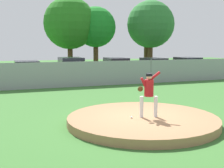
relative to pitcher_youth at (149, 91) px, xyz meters
name	(u,v)px	position (x,y,z in m)	size (l,w,h in m)	color
ground_plane	(93,97)	(-0.13, 6.17, -1.21)	(80.00, 80.00, 0.00)	#386B2D
asphalt_strip	(62,80)	(-0.13, 14.67, -1.20)	(44.00, 7.00, 0.01)	#2B2B2D
pitchers_mound	(142,120)	(-0.13, 0.17, -1.07)	(5.27, 5.27, 0.28)	#99704C
pitcher_youth	(149,91)	(0.00, 0.00, 0.00)	(0.82, 0.32, 1.59)	silver
baseball	(132,117)	(-0.61, 0.05, -0.89)	(0.07, 0.07, 0.07)	white
chainlink_fence	(75,74)	(-0.13, 10.17, -0.37)	(28.38, 0.07, 1.78)	gray
parked_car_silver	(71,69)	(0.66, 14.74, -0.37)	(2.08, 4.73, 1.76)	#B7BABF
parked_car_burgundy	(153,67)	(8.13, 14.56, -0.43)	(1.89, 4.50, 1.62)	maroon
parked_car_navy	(187,66)	(11.65, 14.45, -0.43)	(2.00, 4.23, 1.63)	#161E4C
parked_car_charcoal	(27,71)	(-2.80, 14.72, -0.46)	(2.00, 4.26, 1.55)	#232328
parked_car_red	(116,68)	(4.52, 14.54, -0.40)	(2.01, 4.67, 1.69)	#A81919
tree_broad_right	(70,23)	(2.66, 23.74, 3.93)	(5.72, 5.72, 8.02)	#4C331E
tree_slender_far	(96,27)	(5.53, 23.35, 3.53)	(4.53, 4.53, 7.03)	#4C331E
tree_tall_centre	(146,30)	(11.99, 23.49, 3.39)	(3.88, 3.88, 6.59)	#4C331E
tree_bushy_near	(151,24)	(12.00, 22.49, 3.95)	(5.52, 5.52, 7.94)	#4C331E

